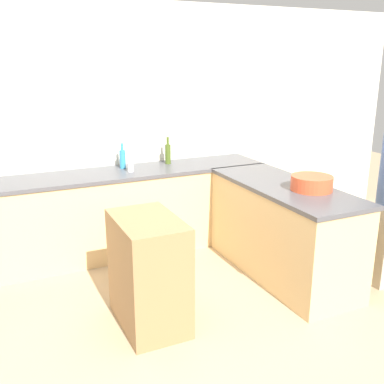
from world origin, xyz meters
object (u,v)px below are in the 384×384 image
(olive_oil_bottle, at_px, (168,153))
(vinegar_bottle_clear, at_px, (130,165))
(dish_soap_bottle, at_px, (123,158))
(mixing_bowl, at_px, (312,183))
(island_table, at_px, (148,272))

(olive_oil_bottle, relative_size, vinegar_bottle_clear, 1.71)
(dish_soap_bottle, bearing_deg, mixing_bowl, -49.66)
(mixing_bowl, bearing_deg, vinegar_bottle_clear, 133.40)
(vinegar_bottle_clear, height_order, dish_soap_bottle, dish_soap_bottle)
(olive_oil_bottle, xyz_separation_m, vinegar_bottle_clear, (-0.51, -0.19, -0.05))
(mixing_bowl, xyz_separation_m, olive_oil_bottle, (-0.79, 1.57, 0.06))
(island_table, height_order, dish_soap_bottle, dish_soap_bottle)
(island_table, relative_size, dish_soap_bottle, 3.24)
(mixing_bowl, relative_size, dish_soap_bottle, 1.36)
(olive_oil_bottle, relative_size, dish_soap_bottle, 1.11)
(mixing_bowl, bearing_deg, island_table, -178.46)
(island_table, bearing_deg, vinegar_bottle_clear, 77.47)
(olive_oil_bottle, distance_m, vinegar_bottle_clear, 0.55)
(island_table, height_order, olive_oil_bottle, olive_oil_bottle)
(olive_oil_bottle, xyz_separation_m, dish_soap_bottle, (-0.54, -0.00, -0.01))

